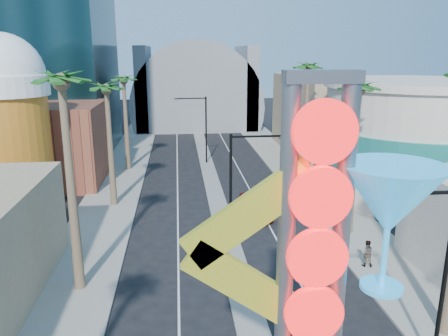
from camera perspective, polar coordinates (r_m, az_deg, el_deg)
sidewalk_west at (r=44.12m, az=-13.92°, el=-2.52°), size 5.00×100.00×0.15m
sidewalk_east at (r=45.51m, az=10.51°, el=-1.80°), size 5.00×100.00×0.15m
median at (r=46.67m, az=-1.81°, el=-1.13°), size 1.60×84.00×0.15m
brick_filler_west at (r=47.37m, az=-21.56°, el=2.95°), size 10.00×10.00×8.00m
filler_east at (r=58.58m, az=13.30°, el=6.69°), size 10.00×20.00×10.00m
beer_mug at (r=39.55m, az=-26.46°, el=5.93°), size 7.00×7.00×14.50m
turquoise_building at (r=43.15m, az=23.64°, el=3.36°), size 16.60×16.60×10.60m
canopy at (r=79.28m, az=-3.71°, el=8.60°), size 22.00×16.00×22.00m
neon_sign at (r=11.94m, az=15.24°, el=-13.79°), size 6.53×2.60×12.55m
streetlight_0 at (r=28.19m, az=1.99°, el=-1.74°), size 3.79×0.25×8.00m
streetlight_1 at (r=51.45m, az=-2.97°, el=5.84°), size 3.79×0.25×8.00m
streetlight_2 at (r=19.57m, az=25.91°, el=-11.17°), size 3.45×0.25×8.00m
palm_1 at (r=23.55m, az=-20.35°, el=8.83°), size 2.40×2.40×12.70m
palm_2 at (r=37.35m, az=-15.05°, el=9.07°), size 2.40×2.40×11.20m
palm_3 at (r=49.20m, az=-12.95°, el=10.48°), size 2.40×2.40×11.20m
palm_6 at (r=31.40m, az=17.19°, el=8.73°), size 2.40×2.40×11.70m
palm_7 at (r=42.61m, az=10.92°, el=11.77°), size 2.40×2.40×12.70m
red_pickup at (r=35.88m, az=4.15°, el=-4.95°), size 3.25×5.94×1.58m
pedestrian_b at (r=28.68m, az=18.12°, el=-10.52°), size 0.94×0.81×1.68m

